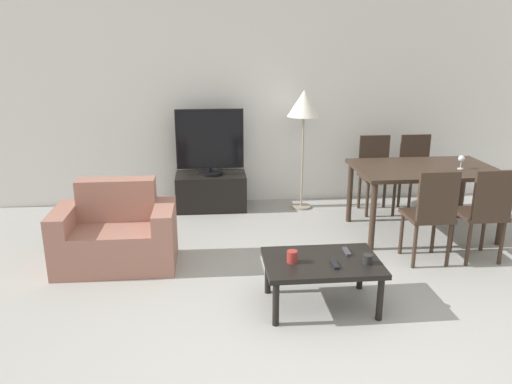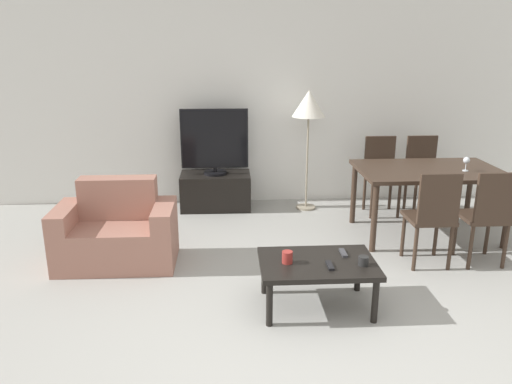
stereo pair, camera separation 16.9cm
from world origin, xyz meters
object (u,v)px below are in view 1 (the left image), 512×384
dining_chair_near_right (485,210)px  cup_white_near (292,257)px  coffee_table (322,266)px  wine_glass_left (461,159)px  tv_stand (211,191)px  remote_secondary (347,252)px  floor_lamp (304,107)px  cup_colored_far (368,259)px  tv (210,142)px  dining_chair_far (417,169)px  dining_chair_far_left (376,170)px  dining_table (424,174)px  dining_chair_near (431,212)px  remote_primary (335,264)px  armchair (116,236)px

dining_chair_near_right → cup_white_near: size_ratio=9.78×
coffee_table → wine_glass_left: bearing=37.3°
tv_stand → remote_secondary: tv_stand is taller
floor_lamp → cup_colored_far: size_ratio=18.71×
dining_chair_near_right → floor_lamp: floor_lamp is taller
wine_glass_left → tv: bearing=156.0°
dining_chair_near_right → cup_white_near: (-1.92, -0.69, -0.08)m
dining_chair_near_right → remote_secondary: size_ratio=6.12×
dining_chair_far → dining_chair_far_left: 0.51m
wine_glass_left → cup_white_near: bearing=-145.8°
tv_stand → floor_lamp: floor_lamp is taller
floor_lamp → wine_glass_left: (1.46, -1.07, -0.42)m
wine_glass_left → floor_lamp: bearing=143.7°
dining_table → cup_white_near: dining_table is taller
dining_table → dining_chair_far_left: bearing=108.2°
dining_chair_near → remote_primary: size_ratio=6.12×
floor_lamp → tv: bearing=176.0°
cup_colored_far → dining_chair_far_left: bearing=70.3°
armchair → remote_primary: size_ratio=7.21×
dining_chair_far → remote_primary: (-1.60, -2.34, -0.11)m
floor_lamp → coffee_table: bearing=-96.9°
cup_white_near → dining_table: bearing=41.5°
tv → coffee_table: tv is taller
dining_table → floor_lamp: (-1.13, 0.96, 0.60)m
remote_secondary → cup_white_near: 0.49m
tv → floor_lamp: size_ratio=0.56×
cup_colored_far → wine_glass_left: wine_glass_left is taller
dining_table → dining_chair_near: 0.83m
coffee_table → dining_chair_near: 1.36m
floor_lamp → cup_colored_far: bearing=-89.1°
cup_white_near → tv: bearing=103.4°
dining_table → wine_glass_left: bearing=-19.5°
cup_white_near → wine_glass_left: size_ratio=0.64×
remote_primary → cup_white_near: size_ratio=1.60×
floor_lamp → remote_secondary: bearing=-91.6°
remote_primary → wine_glass_left: wine_glass_left is taller
armchair → remote_secondary: bearing=-22.7°
dining_chair_far → dining_chair_near_right: (0.00, -1.56, 0.00)m
armchair → dining_chair_near_right: 3.42m
dining_chair_near → dining_chair_far_left: (0.00, 1.56, 0.00)m
dining_chair_far_left → floor_lamp: size_ratio=0.63×
remote_primary → dining_chair_near_right: bearing=25.8°
tv_stand → cup_white_near: bearing=-76.6°
dining_chair_far_left → cup_colored_far: (-0.83, -2.32, -0.09)m
coffee_table → cup_colored_far: cup_colored_far is taller
remote_primary → wine_glass_left: size_ratio=1.03×
dining_chair_far → floor_lamp: bearing=172.7°
dining_table → cup_white_near: size_ratio=15.66×
armchair → dining_chair_far_left: bearing=24.2°
coffee_table → dining_chair_far: 2.80m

